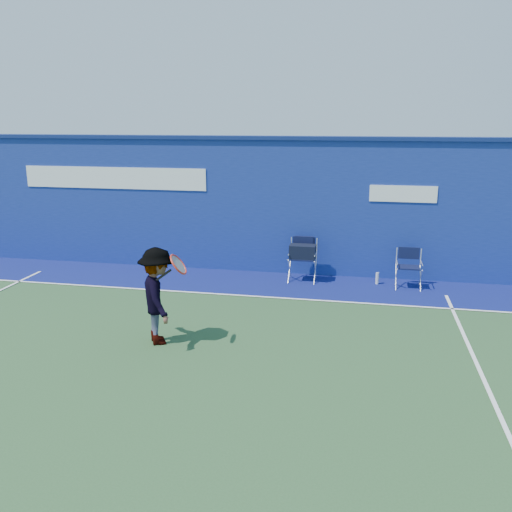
% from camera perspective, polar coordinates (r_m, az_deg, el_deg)
% --- Properties ---
extents(ground, '(80.00, 80.00, 0.00)m').
position_cam_1_polar(ground, '(8.17, -9.86, -10.99)').
color(ground, '#2A4C28').
rests_on(ground, ground).
extents(stadium_wall, '(24.00, 0.50, 3.08)m').
position_cam_1_polar(stadium_wall, '(12.53, -1.68, 5.53)').
color(stadium_wall, navy).
rests_on(stadium_wall, ground).
extents(out_of_bounds_strip, '(24.00, 1.80, 0.01)m').
position_cam_1_polar(out_of_bounds_strip, '(11.83, -2.79, -2.71)').
color(out_of_bounds_strip, '#0E1659').
rests_on(out_of_bounds_strip, ground).
extents(court_lines, '(24.00, 12.00, 0.01)m').
position_cam_1_polar(court_lines, '(8.68, -8.44, -9.29)').
color(court_lines, white).
rests_on(court_lines, out_of_bounds_strip).
extents(directors_chair_left, '(0.56, 0.52, 0.95)m').
position_cam_1_polar(directors_chair_left, '(11.82, 4.92, -0.74)').
color(directors_chair_left, silver).
rests_on(directors_chair_left, ground).
extents(directors_chair_right, '(0.50, 0.44, 0.83)m').
position_cam_1_polar(directors_chair_right, '(11.77, 15.72, -2.03)').
color(directors_chair_right, silver).
rests_on(directors_chair_right, ground).
extents(water_bottle, '(0.07, 0.07, 0.26)m').
position_cam_1_polar(water_bottle, '(11.89, 12.64, -2.32)').
color(water_bottle, silver).
rests_on(water_bottle, ground).
extents(tennis_player, '(1.03, 1.15, 1.54)m').
position_cam_1_polar(tennis_player, '(8.60, -10.29, -4.16)').
color(tennis_player, '#EA4738').
rests_on(tennis_player, ground).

